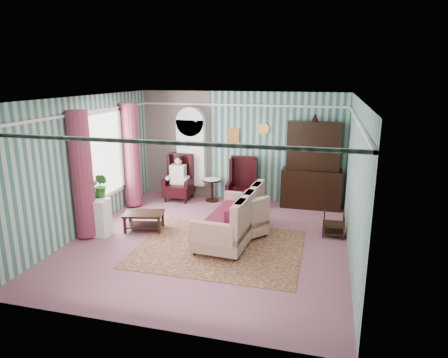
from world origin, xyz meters
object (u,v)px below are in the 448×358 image
(wingback_left, at_px, (178,178))
(seated_woman, at_px, (178,179))
(bookcase, at_px, (192,157))
(wingback_right, at_px, (242,182))
(coffee_table, at_px, (144,221))
(floral_armchair, at_px, (247,216))
(sofa, at_px, (230,218))
(round_side_table, at_px, (212,190))
(plant_stand, at_px, (96,217))
(nest_table, at_px, (334,224))
(dresser_hutch, at_px, (312,163))

(wingback_left, xyz_separation_m, seated_woman, (0.00, 0.00, -0.04))
(bookcase, bearing_deg, wingback_right, -14.57)
(bookcase, xyz_separation_m, coffee_table, (-0.20, -2.64, -0.92))
(floral_armchair, bearing_deg, sofa, 168.48)
(round_side_table, distance_m, plant_stand, 3.36)
(sofa, bearing_deg, seated_woman, 45.59)
(floral_armchair, bearing_deg, seated_woman, 88.46)
(wingback_left, relative_size, seated_woman, 1.06)
(seated_woman, bearing_deg, sofa, -48.46)
(bookcase, bearing_deg, floral_armchair, -49.40)
(sofa, bearing_deg, wingback_right, 10.22)
(wingback_right, bearing_deg, wingback_left, 180.00)
(coffee_table, bearing_deg, wingback_right, 52.94)
(sofa, distance_m, coffee_table, 1.96)
(wingback_left, distance_m, plant_stand, 2.87)
(nest_table, xyz_separation_m, plant_stand, (-4.87, -1.20, 0.13))
(floral_armchair, bearing_deg, wingback_right, 54.86)
(wingback_left, bearing_deg, wingback_right, 0.00)
(wingback_left, height_order, plant_stand, wingback_left)
(seated_woman, height_order, floral_armchair, seated_woman)
(plant_stand, relative_size, floral_armchair, 0.91)
(round_side_table, xyz_separation_m, floral_armchair, (1.40, -2.15, 0.14))
(dresser_hutch, bearing_deg, bookcase, 177.89)
(wingback_right, relative_size, floral_armchair, 1.42)
(seated_woman, xyz_separation_m, nest_table, (4.07, -1.55, -0.32))
(dresser_hutch, xyz_separation_m, seated_woman, (-3.50, -0.27, -0.59))
(dresser_hutch, bearing_deg, nest_table, -72.61)
(round_side_table, distance_m, coffee_table, 2.55)
(seated_woman, bearing_deg, wingback_left, 0.00)
(plant_stand, bearing_deg, wingback_right, 47.16)
(wingback_left, height_order, floral_armchair, wingback_left)
(bookcase, height_order, wingback_left, bookcase)
(wingback_right, height_order, floral_armchair, wingback_right)
(wingback_right, height_order, plant_stand, wingback_right)
(plant_stand, bearing_deg, seated_woman, 73.78)
(bookcase, height_order, coffee_table, bookcase)
(wingback_left, distance_m, floral_armchair, 3.05)
(dresser_hutch, relative_size, sofa, 1.10)
(wingback_left, xyz_separation_m, nest_table, (4.07, -1.55, -0.35))
(seated_woman, distance_m, floral_armchair, 3.05)
(plant_stand, relative_size, coffee_table, 0.95)
(bookcase, relative_size, wingback_left, 1.79)
(nest_table, height_order, plant_stand, plant_stand)
(seated_woman, relative_size, coffee_table, 1.41)
(wingback_left, height_order, coffee_table, wingback_left)
(sofa, bearing_deg, nest_table, -67.33)
(plant_stand, height_order, coffee_table, plant_stand)
(seated_woman, relative_size, floral_armchair, 1.34)
(nest_table, relative_size, floral_armchair, 0.61)
(round_side_table, height_order, coffee_table, round_side_table)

